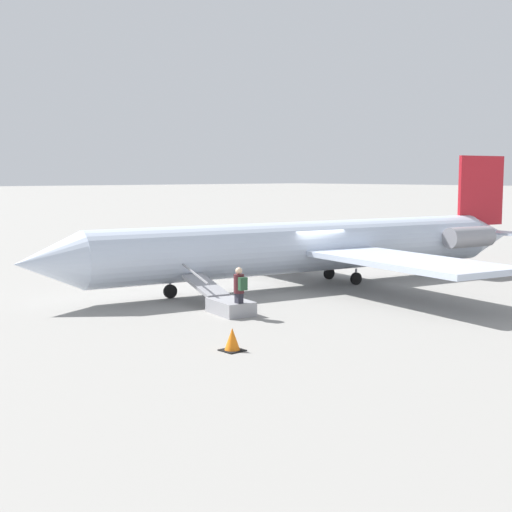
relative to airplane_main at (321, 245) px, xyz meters
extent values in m
plane|color=gray|center=(0.79, -0.15, -1.75)|extent=(600.00, 600.00, 0.00)
cylinder|color=silver|center=(0.79, -0.15, -0.02)|extent=(20.25, 6.03, 2.23)
cone|color=silver|center=(11.91, -2.30, -0.02)|extent=(2.83, 2.62, 2.19)
cone|color=silver|center=(-10.55, 2.04, -0.02)|extent=(3.27, 2.70, 2.19)
cube|color=red|center=(-9.98, 1.93, 2.32)|extent=(3.10, 0.77, 3.57)
cube|color=silver|center=(-10.29, 1.99, 0.20)|extent=(2.50, 6.39, 0.11)
cube|color=silver|center=(0.82, 5.30, -0.19)|extent=(5.12, 9.01, 0.22)
cube|color=silver|center=(-1.22, -5.22, -0.19)|extent=(5.12, 9.01, 0.22)
cylinder|color=gray|center=(-7.25, 3.00, 0.15)|extent=(2.82, 1.50, 1.01)
cylinder|color=gray|center=(-7.84, -0.08, 0.15)|extent=(2.82, 1.50, 1.01)
cylinder|color=black|center=(7.23, -1.40, -1.48)|extent=(0.57, 0.24, 0.55)
cylinder|color=gray|center=(7.23, -1.40, -1.11)|extent=(0.10, 0.10, 0.17)
cylinder|color=black|center=(-1.00, 1.22, -1.48)|extent=(0.57, 0.24, 0.55)
cylinder|color=gray|center=(-1.00, 1.22, -1.11)|extent=(0.10, 0.10, 0.17)
cylinder|color=black|center=(-1.38, -0.76, -1.48)|extent=(0.57, 0.24, 0.55)
cylinder|color=gray|center=(-1.38, -0.76, -1.11)|extent=(0.10, 0.10, 0.17)
cube|color=#99999E|center=(7.51, 2.69, -1.50)|extent=(1.42, 1.98, 0.50)
cube|color=#99999E|center=(7.13, 0.73, -1.00)|extent=(1.31, 2.36, 0.62)
cube|color=#99999E|center=(7.57, 0.64, -0.50)|extent=(0.48, 2.18, 0.56)
cube|color=#23232D|center=(7.71, 3.37, -1.33)|extent=(0.25, 0.31, 0.85)
cylinder|color=#4C1E23|center=(7.71, 3.37, -0.58)|extent=(0.36, 0.36, 0.65)
sphere|color=beige|center=(7.71, 3.37, -0.13)|extent=(0.24, 0.24, 0.24)
cube|color=#23472D|center=(7.76, 3.64, -0.55)|extent=(0.31, 0.23, 0.44)
cube|color=black|center=(10.88, 6.81, -1.74)|extent=(0.59, 0.59, 0.03)
cone|color=orange|center=(10.88, 6.81, -1.43)|extent=(0.46, 0.46, 0.65)
camera|label=1|loc=(23.32, 21.71, 3.10)|focal=50.00mm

